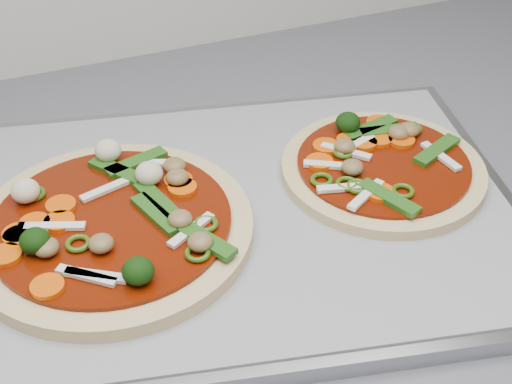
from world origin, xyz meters
name	(u,v)px	position (x,y,z in m)	size (l,w,h in m)	color
countertop	(42,257)	(0.00, 1.30, 0.88)	(3.60, 0.60, 0.04)	slate
baking_tray	(243,216)	(0.17, 1.25, 0.91)	(0.48, 0.35, 0.02)	#999A9F
parchment	(243,208)	(0.17, 1.25, 0.92)	(0.46, 0.33, 0.00)	gray
pizza_left	(112,225)	(0.06, 1.26, 0.93)	(0.32, 0.32, 0.04)	#EACC89
pizza_right	(381,165)	(0.31, 1.26, 0.93)	(0.20, 0.20, 0.03)	#EACC89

